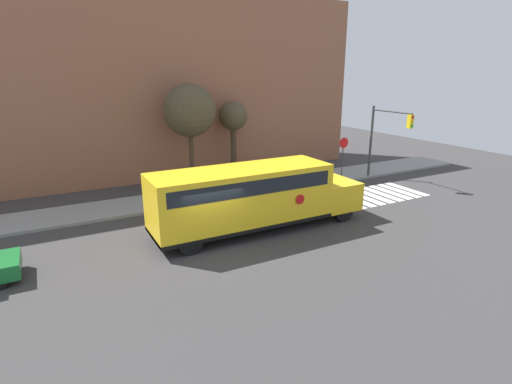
{
  "coord_description": "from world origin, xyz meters",
  "views": [
    {
      "loc": [
        -5.54,
        -14.42,
        6.96
      ],
      "look_at": [
        2.83,
        1.13,
        1.62
      ],
      "focal_mm": 28.0,
      "sensor_mm": 36.0,
      "label": 1
    }
  ],
  "objects": [
    {
      "name": "tree_far_sidewalk",
      "position": [
        2.51,
        9.01,
        4.69
      ],
      "size": [
        3.19,
        3.19,
        6.31
      ],
      "color": "#423323",
      "rests_on": "ground"
    },
    {
      "name": "stop_sign",
      "position": [
        11.67,
        5.53,
        1.89
      ],
      "size": [
        0.7,
        0.1,
        2.87
      ],
      "color": "#38383A",
      "rests_on": "ground"
    },
    {
      "name": "building_backdrop",
      "position": [
        0.0,
        13.0,
        5.99
      ],
      "size": [
        32.0,
        4.0,
        11.99
      ],
      "color": "#935B42",
      "rests_on": "ground"
    },
    {
      "name": "crosswalk_stripes",
      "position": [
        11.4,
        2.0,
        0.0
      ],
      "size": [
        5.4,
        3.2,
        0.01
      ],
      "color": "white",
      "rests_on": "ground"
    },
    {
      "name": "sidewalk_strip",
      "position": [
        0.0,
        6.5,
        0.07
      ],
      "size": [
        44.0,
        3.0,
        0.15
      ],
      "color": "gray",
      "rests_on": "ground"
    },
    {
      "name": "school_bus",
      "position": [
        2.32,
        0.63,
        1.69
      ],
      "size": [
        10.01,
        2.57,
        2.94
      ],
      "color": "yellow",
      "rests_on": "ground"
    },
    {
      "name": "traffic_light",
      "position": [
        13.79,
        4.13,
        3.23
      ],
      "size": [
        0.28,
        3.31,
        4.83
      ],
      "color": "#38383A",
      "rests_on": "ground"
    },
    {
      "name": "ground_plane",
      "position": [
        0.0,
        0.0,
        0.0
      ],
      "size": [
        60.0,
        60.0,
        0.0
      ],
      "primitive_type": "plane",
      "color": "#3A3838"
    },
    {
      "name": "tree_near_sidewalk",
      "position": [
        5.77,
        9.79,
        3.98
      ],
      "size": [
        1.92,
        1.92,
        5.11
      ],
      "color": "#423323",
      "rests_on": "ground"
    }
  ]
}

